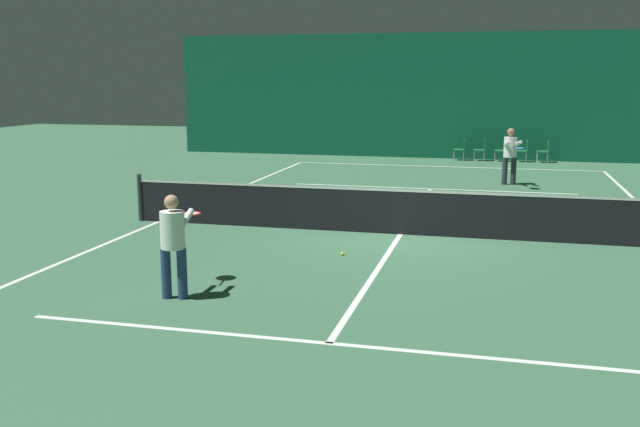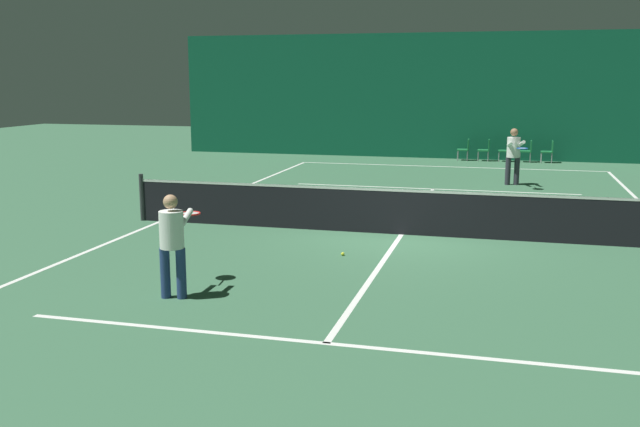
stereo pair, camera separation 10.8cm
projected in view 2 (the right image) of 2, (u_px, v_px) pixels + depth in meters
name	position (u px, v px, depth m)	size (l,w,h in m)	color
ground_plane	(402.00, 235.00, 14.81)	(60.00, 60.00, 0.00)	#386647
backdrop_curtain	(456.00, 96.00, 28.34)	(23.00, 0.12, 4.98)	#0F5138
court_line_baseline_far	(448.00, 167.00, 26.12)	(11.00, 0.10, 0.00)	white
court_line_service_far	(433.00, 189.00, 20.89)	(8.25, 0.10, 0.00)	white
court_line_service_near	(326.00, 343.00, 8.73)	(8.25, 0.10, 0.00)	white
court_line_sideline_left	(161.00, 221.00, 16.18)	(0.10, 23.80, 0.00)	white
court_line_centre	(402.00, 234.00, 14.81)	(0.10, 12.80, 0.00)	white
tennis_net	(402.00, 210.00, 14.72)	(12.00, 0.10, 1.07)	black
player_near	(173.00, 238.00, 10.42)	(0.53, 1.33, 1.55)	navy
player_far	(514.00, 152.00, 21.50)	(0.67, 1.42, 1.71)	#2D2D38
courtside_chair_0	(465.00, 148.00, 28.08)	(0.44, 0.44, 0.84)	#99999E
courtside_chair_1	(486.00, 149.00, 27.88)	(0.44, 0.44, 0.84)	#99999E
courtside_chair_2	(506.00, 149.00, 27.68)	(0.44, 0.44, 0.84)	#99999E
courtside_chair_3	(527.00, 150.00, 27.49)	(0.44, 0.44, 0.84)	#99999E
courtside_chair_4	(549.00, 150.00, 27.29)	(0.44, 0.44, 0.84)	#99999E
tennis_ball	(343.00, 254.00, 13.04)	(0.07, 0.07, 0.07)	#D1DB33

